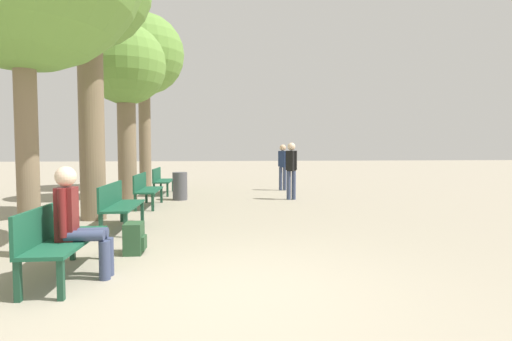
% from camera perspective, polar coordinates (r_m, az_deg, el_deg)
% --- Properties ---
extents(ground_plane, '(80.00, 80.00, 0.00)m').
position_cam_1_polar(ground_plane, '(4.29, -6.02, -16.93)').
color(ground_plane, gray).
extents(bench_row_0, '(0.49, 1.53, 0.83)m').
position_cam_1_polar(bench_row_0, '(5.11, -26.37, -8.31)').
color(bench_row_0, '#195138').
rests_on(bench_row_0, ground_plane).
extents(bench_row_1, '(0.49, 1.53, 0.83)m').
position_cam_1_polar(bench_row_1, '(7.69, -19.07, -4.34)').
color(bench_row_1, '#195138').
rests_on(bench_row_1, ground_plane).
extents(bench_row_2, '(0.49, 1.53, 0.83)m').
position_cam_1_polar(bench_row_2, '(10.35, -15.51, -2.35)').
color(bench_row_2, '#195138').
rests_on(bench_row_2, ground_plane).
extents(bench_row_3, '(0.49, 1.53, 0.83)m').
position_cam_1_polar(bench_row_3, '(13.04, -13.42, -1.18)').
color(bench_row_3, '#195138').
rests_on(bench_row_3, ground_plane).
extents(tree_row_2, '(2.24, 2.24, 4.94)m').
position_cam_1_polar(tree_row_2, '(12.10, -18.13, 13.53)').
color(tree_row_2, '#7A664C').
rests_on(tree_row_2, ground_plane).
extents(tree_row_3, '(2.80, 2.80, 6.14)m').
position_cam_1_polar(tree_row_3, '(15.00, -15.76, 15.42)').
color(tree_row_3, '#7A664C').
rests_on(tree_row_3, ground_plane).
extents(person_seated, '(0.60, 0.34, 1.27)m').
position_cam_1_polar(person_seated, '(4.95, -24.16, -6.38)').
color(person_seated, '#384260').
rests_on(person_seated, ground_plane).
extents(backpack, '(0.28, 0.34, 0.43)m').
position_cam_1_polar(backpack, '(5.90, -16.98, -9.27)').
color(backpack, '#284C2D').
rests_on(backpack, ground_plane).
extents(pedestrian_near, '(0.33, 0.29, 1.62)m').
position_cam_1_polar(pedestrian_near, '(11.36, 5.06, 0.49)').
color(pedestrian_near, '#384260').
rests_on(pedestrian_near, ground_plane).
extents(pedestrian_mid, '(0.32, 0.27, 1.59)m').
position_cam_1_polar(pedestrian_mid, '(13.81, 3.84, 0.91)').
color(pedestrian_mid, '#384260').
rests_on(pedestrian_mid, ground_plane).
extents(trash_bin, '(0.41, 0.41, 0.78)m').
position_cam_1_polar(trash_bin, '(11.49, -10.81, -2.20)').
color(trash_bin, '#4C4C51').
rests_on(trash_bin, ground_plane).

